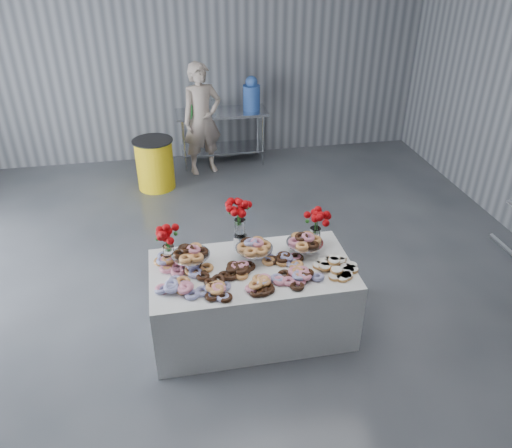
{
  "coord_description": "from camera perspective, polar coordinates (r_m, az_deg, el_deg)",
  "views": [
    {
      "loc": [
        -0.39,
        -3.83,
        3.5
      ],
      "look_at": [
        0.4,
        0.42,
        0.92
      ],
      "focal_mm": 35.0,
      "sensor_mm": 36.0,
      "label": 1
    }
  ],
  "objects": [
    {
      "name": "cake_stand_right",
      "position": [
        4.84,
        5.6,
        -1.96
      ],
      "size": [
        0.36,
        0.36,
        0.17
      ],
      "color": "silver",
      "rests_on": "display_table"
    },
    {
      "name": "person",
      "position": [
        8.09,
        -6.18,
        11.8
      ],
      "size": [
        0.74,
        0.59,
        1.77
      ],
      "primitive_type": "imported",
      "rotation": [
        0.0,
        0.0,
        0.28
      ],
      "color": "#CC8C93",
      "rests_on": "ground"
    },
    {
      "name": "bouquet_left",
      "position": [
        4.68,
        -10.13,
        -1.31
      ],
      "size": [
        0.26,
        0.26,
        0.42
      ],
      "color": "white",
      "rests_on": "display_table"
    },
    {
      "name": "cake_stand_mid",
      "position": [
        4.74,
        -0.23,
        -2.59
      ],
      "size": [
        0.36,
        0.36,
        0.17
      ],
      "color": "silver",
      "rests_on": "display_table"
    },
    {
      "name": "ground",
      "position": [
        5.2,
        -3.6,
        -11.49
      ],
      "size": [
        9.0,
        9.0,
        0.0
      ],
      "primitive_type": "plane",
      "color": "#35373C",
      "rests_on": "ground"
    },
    {
      "name": "bouquet_right",
      "position": [
        4.92,
        6.9,
        0.68
      ],
      "size": [
        0.26,
        0.26,
        0.42
      ],
      "color": "white",
      "rests_on": "display_table"
    },
    {
      "name": "donut_mounds",
      "position": [
        4.62,
        -0.38,
        -4.98
      ],
      "size": [
        1.81,
        0.81,
        0.09
      ],
      "primitive_type": null,
      "rotation": [
        0.0,
        0.0,
        0.0
      ],
      "color": "#DE9951",
      "rests_on": "display_table"
    },
    {
      "name": "trash_barrel",
      "position": [
        7.81,
        -11.48,
        6.74
      ],
      "size": [
        0.61,
        0.61,
        0.78
      ],
      "rotation": [
        0.0,
        0.0,
        -0.31
      ],
      "color": "yellow",
      "rests_on": "ground"
    },
    {
      "name": "danish_pile",
      "position": [
        4.71,
        8.89,
        -4.51
      ],
      "size": [
        0.48,
        0.48,
        0.11
      ],
      "primitive_type": null,
      "color": "white",
      "rests_on": "display_table"
    },
    {
      "name": "drink_bottles",
      "position": [
        8.23,
        -6.17,
        13.24
      ],
      "size": [
        0.54,
        0.08,
        0.27
      ],
      "primitive_type": null,
      "color": "#268C33",
      "rests_on": "prep_table"
    },
    {
      "name": "display_table",
      "position": [
        4.92,
        -0.47,
        -8.62
      ],
      "size": [
        1.9,
        1.01,
        0.75
      ],
      "primitive_type": "cube",
      "rotation": [
        0.0,
        0.0,
        0.0
      ],
      "color": "white",
      "rests_on": "ground"
    },
    {
      "name": "room_walls",
      "position": [
        4.0,
        -9.11,
        18.06
      ],
      "size": [
        8.04,
        9.04,
        4.02
      ],
      "color": "gray",
      "rests_on": "ground"
    },
    {
      "name": "water_jug",
      "position": [
        8.39,
        -0.52,
        14.57
      ],
      "size": [
        0.28,
        0.28,
        0.55
      ],
      "color": "#3F71D6",
      "rests_on": "prep_table"
    },
    {
      "name": "cake_stand_left",
      "position": [
        4.68,
        -7.47,
        -3.33
      ],
      "size": [
        0.36,
        0.36,
        0.17
      ],
      "color": "silver",
      "rests_on": "display_table"
    },
    {
      "name": "bouquet_center",
      "position": [
        4.76,
        -1.86,
        0.99
      ],
      "size": [
        0.26,
        0.26,
        0.57
      ],
      "color": "silver",
      "rests_on": "display_table"
    },
    {
      "name": "prep_table",
      "position": [
        8.49,
        -3.89,
        10.92
      ],
      "size": [
        1.5,
        0.6,
        0.9
      ],
      "color": "silver",
      "rests_on": "ground"
    }
  ]
}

